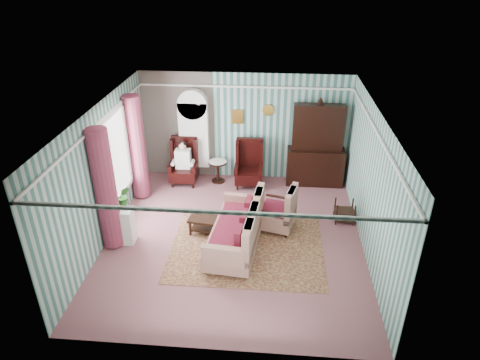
# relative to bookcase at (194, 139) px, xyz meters

# --- Properties ---
(floor) EXTENTS (6.00, 6.00, 0.00)m
(floor) POSITION_rel_bookcase_xyz_m (1.35, -2.84, -1.12)
(floor) COLOR #824C4F
(floor) RESTS_ON ground
(room_shell) EXTENTS (5.53, 6.02, 2.91)m
(room_shell) POSITION_rel_bookcase_xyz_m (0.73, -2.66, 0.89)
(room_shell) COLOR #3C6D65
(room_shell) RESTS_ON ground
(bookcase) EXTENTS (0.80, 0.28, 2.24)m
(bookcase) POSITION_rel_bookcase_xyz_m (0.00, 0.00, 0.00)
(bookcase) COLOR silver
(bookcase) RESTS_ON floor
(dresser_hutch) EXTENTS (1.50, 0.56, 2.36)m
(dresser_hutch) POSITION_rel_bookcase_xyz_m (3.25, -0.12, 0.06)
(dresser_hutch) COLOR black
(dresser_hutch) RESTS_ON floor
(wingback_left) EXTENTS (0.76, 0.80, 1.25)m
(wingback_left) POSITION_rel_bookcase_xyz_m (-0.25, -0.39, -0.50)
(wingback_left) COLOR black
(wingback_left) RESTS_ON floor
(wingback_right) EXTENTS (0.76, 0.80, 1.25)m
(wingback_right) POSITION_rel_bookcase_xyz_m (1.50, -0.39, -0.50)
(wingback_right) COLOR black
(wingback_right) RESTS_ON floor
(seated_woman) EXTENTS (0.44, 0.40, 1.18)m
(seated_woman) POSITION_rel_bookcase_xyz_m (-0.25, -0.39, -0.53)
(seated_woman) COLOR silver
(seated_woman) RESTS_ON floor
(round_side_table) EXTENTS (0.50, 0.50, 0.60)m
(round_side_table) POSITION_rel_bookcase_xyz_m (0.65, -0.24, -0.82)
(round_side_table) COLOR black
(round_side_table) RESTS_ON floor
(nest_table) EXTENTS (0.45, 0.38, 0.54)m
(nest_table) POSITION_rel_bookcase_xyz_m (3.82, -1.94, -0.85)
(nest_table) COLOR black
(nest_table) RESTS_ON floor
(plant_stand) EXTENTS (0.55, 0.35, 0.80)m
(plant_stand) POSITION_rel_bookcase_xyz_m (-1.05, -3.14, -0.72)
(plant_stand) COLOR white
(plant_stand) RESTS_ON floor
(rug) EXTENTS (3.20, 2.60, 0.01)m
(rug) POSITION_rel_bookcase_xyz_m (1.65, -3.14, -1.11)
(rug) COLOR #501B1A
(rug) RESTS_ON floor
(sofa) EXTENTS (1.12, 2.22, 0.92)m
(sofa) POSITION_rel_bookcase_xyz_m (1.39, -3.15, -0.66)
(sofa) COLOR beige
(sofa) RESTS_ON floor
(floral_armchair) EXTENTS (1.04, 1.04, 0.93)m
(floral_armchair) POSITION_rel_bookcase_xyz_m (2.25, -2.32, -0.66)
(floral_armchair) COLOR beige
(floral_armchair) RESTS_ON floor
(coffee_table) EXTENTS (1.03, 0.57, 0.39)m
(coffee_table) POSITION_rel_bookcase_xyz_m (0.82, -2.69, -0.92)
(coffee_table) COLOR black
(coffee_table) RESTS_ON floor
(potted_plant_a) EXTENTS (0.51, 0.48, 0.45)m
(potted_plant_a) POSITION_rel_bookcase_xyz_m (-1.15, -3.19, -0.09)
(potted_plant_a) COLOR #1C4A17
(potted_plant_a) RESTS_ON plant_stand
(potted_plant_b) EXTENTS (0.32, 0.30, 0.48)m
(potted_plant_b) POSITION_rel_bookcase_xyz_m (-0.96, -2.99, -0.08)
(potted_plant_b) COLOR #1E4B17
(potted_plant_b) RESTS_ON plant_stand
(potted_plant_c) EXTENTS (0.24, 0.24, 0.36)m
(potted_plant_c) POSITION_rel_bookcase_xyz_m (-1.17, -3.04, -0.14)
(potted_plant_c) COLOR #1B581D
(potted_plant_c) RESTS_ON plant_stand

